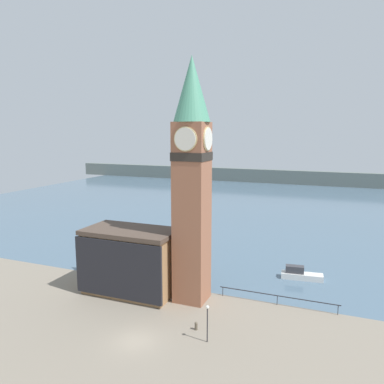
{
  "coord_description": "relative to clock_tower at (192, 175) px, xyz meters",
  "views": [
    {
      "loc": [
        16.4,
        -27.38,
        18.82
      ],
      "look_at": [
        2.58,
        7.43,
        12.8
      ],
      "focal_mm": 35.0,
      "sensor_mm": 36.0,
      "label": 1
    }
  ],
  "objects": [
    {
      "name": "lamp_post",
      "position": [
        4.54,
        -7.67,
        -11.69
      ],
      "size": [
        0.32,
        0.32,
        3.53
      ],
      "color": "black",
      "rests_on": "ground_plane"
    },
    {
      "name": "boat_near",
      "position": [
        10.83,
        10.71,
        -13.57
      ],
      "size": [
        5.36,
        2.06,
        1.7
      ],
      "rotation": [
        0.0,
        0.0,
        0.11
      ],
      "color": "silver",
      "rests_on": "water"
    },
    {
      "name": "far_shoreline",
      "position": [
        -1.59,
        102.42,
        -11.69
      ],
      "size": [
        180.0,
        3.0,
        5.0
      ],
      "color": "slate",
      "rests_on": "water"
    },
    {
      "name": "water",
      "position": [
        -1.59,
        62.42,
        -14.19
      ],
      "size": [
        160.0,
        120.0,
        0.0
      ],
      "color": "slate",
      "rests_on": "ground_plane"
    },
    {
      "name": "pier_building",
      "position": [
        -7.48,
        -0.8,
        -10.35
      ],
      "size": [
        10.93,
        6.06,
        7.64
      ],
      "color": "#9E754C",
      "rests_on": "ground_plane"
    },
    {
      "name": "ground_plane",
      "position": [
        -1.59,
        -9.9,
        -14.19
      ],
      "size": [
        160.0,
        160.0,
        0.0
      ],
      "primitive_type": "plane",
      "color": "gray"
    },
    {
      "name": "clock_tower",
      "position": [
        0.0,
        0.0,
        0.0
      ],
      "size": [
        3.94,
        3.94,
        26.66
      ],
      "color": "#935B42",
      "rests_on": "ground_plane"
    },
    {
      "name": "mooring_bollard_near",
      "position": [
        2.84,
        -6.06,
        -13.76
      ],
      "size": [
        0.3,
        0.3,
        0.8
      ],
      "color": "brown",
      "rests_on": "ground_plane"
    },
    {
      "name": "pier_railing",
      "position": [
        9.25,
        2.17,
        -13.22
      ],
      "size": [
        13.09,
        0.08,
        1.09
      ],
      "color": "#232328",
      "rests_on": "ground_plane"
    }
  ]
}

